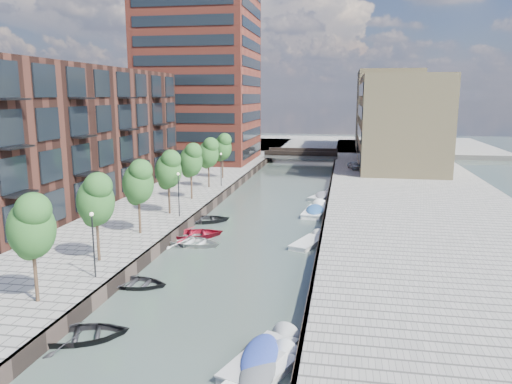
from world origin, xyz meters
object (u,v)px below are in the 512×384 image
(sloop_2, at_px, (195,237))
(motorboat_4, at_px, (324,196))
(bridge, at_px, (302,155))
(motorboat_0, at_px, (265,356))
(sloop_1, at_px, (82,339))
(car, at_px, (354,165))
(tree_2, at_px, (138,181))
(tree_6, at_px, (222,146))
(motorboat_3, at_px, (316,211))
(tree_1, at_px, (95,198))
(motorboat_2, at_px, (311,242))
(tree_5, at_px, (208,152))
(motorboat_1, at_px, (263,373))
(tree_3, at_px, (168,169))
(tree_0, at_px, (31,225))
(tree_4, at_px, (191,159))
(sloop_3, at_px, (192,245))
(sloop_0, at_px, (135,286))
(sloop_4, at_px, (204,222))

(sloop_2, xyz_separation_m, motorboat_4, (10.25, 18.80, 0.20))
(bridge, relative_size, motorboat_0, 2.40)
(sloop_1, distance_m, car, 57.23)
(sloop_1, bearing_deg, motorboat_4, -38.82)
(tree_2, height_order, tree_6, same)
(tree_6, height_order, car, tree_6)
(motorboat_0, relative_size, motorboat_3, 0.93)
(tree_6, bearing_deg, tree_1, -90.00)
(sloop_1, distance_m, motorboat_2, 21.22)
(bridge, bearing_deg, tree_5, -104.44)
(motorboat_3, xyz_separation_m, car, (4.27, 25.87, 1.36))
(sloop_1, height_order, motorboat_0, motorboat_0)
(sloop_2, xyz_separation_m, motorboat_1, (9.40, -20.52, 0.19))
(tree_3, xyz_separation_m, sloop_2, (3.71, -4.07, -5.31))
(tree_5, bearing_deg, tree_0, -90.00)
(tree_1, height_order, sloop_1, tree_1)
(tree_3, distance_m, tree_4, 7.00)
(motorboat_0, relative_size, motorboat_4, 1.02)
(tree_5, distance_m, sloop_3, 21.53)
(tree_0, bearing_deg, tree_6, 90.00)
(sloop_0, bearing_deg, sloop_3, -5.07)
(motorboat_4, bearing_deg, tree_0, -111.33)
(tree_2, bearing_deg, sloop_3, 7.65)
(tree_5, distance_m, tree_6, 7.00)
(tree_1, height_order, tree_3, same)
(tree_4, relative_size, sloop_4, 1.21)
(tree_0, height_order, motorboat_1, tree_0)
(tree_0, relative_size, sloop_4, 1.21)
(tree_2, relative_size, car, 1.73)
(motorboat_2, bearing_deg, tree_1, -144.44)
(bridge, xyz_separation_m, motorboat_0, (4.45, -70.16, -1.18))
(motorboat_2, relative_size, motorboat_4, 0.90)
(tree_0, distance_m, tree_2, 14.00)
(tree_0, height_order, tree_2, same)
(tree_0, xyz_separation_m, tree_2, (0.00, 14.00, 0.00))
(sloop_0, distance_m, motorboat_4, 32.21)
(motorboat_0, height_order, motorboat_4, motorboat_0)
(sloop_1, height_order, car, car)
(bridge, distance_m, motorboat_3, 40.60)
(sloop_0, distance_m, sloop_1, 7.18)
(tree_1, xyz_separation_m, motorboat_3, (13.49, 20.72, -5.08))
(bridge, distance_m, tree_6, 27.63)
(bridge, xyz_separation_m, motorboat_2, (5.22, -51.19, -1.30))
(tree_1, distance_m, tree_6, 35.00)
(tree_1, distance_m, sloop_2, 11.86)
(tree_4, xyz_separation_m, tree_5, (0.00, 7.00, 0.00))
(tree_4, xyz_separation_m, motorboat_0, (12.95, -30.16, -5.10))
(bridge, bearing_deg, tree_6, -108.10)
(sloop_1, relative_size, sloop_4, 0.95)
(bridge, distance_m, sloop_1, 70.01)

